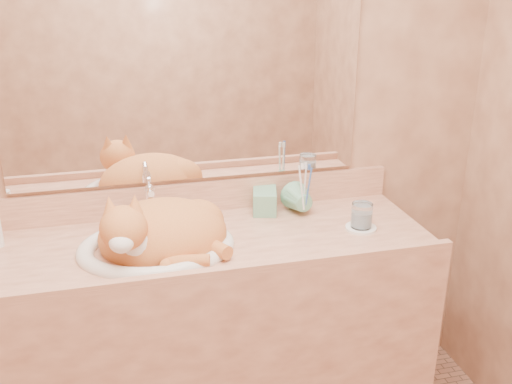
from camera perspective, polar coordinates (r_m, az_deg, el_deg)
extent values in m
cube|color=brown|center=(2.11, -6.96, 8.15)|extent=(2.40, 0.02, 2.50)
cube|color=white|center=(2.07, -7.09, 11.85)|extent=(1.30, 0.02, 0.80)
imported|color=#6BAB85|center=(2.12, 0.90, -0.19)|extent=(0.11, 0.11, 0.20)
imported|color=#6BAB85|center=(2.15, 4.89, -1.31)|extent=(0.12, 0.12, 0.10)
cylinder|color=white|center=(2.10, 10.44, -3.55)|extent=(0.11, 0.11, 0.01)
cylinder|color=white|center=(2.08, 10.53, -2.31)|extent=(0.08, 0.08, 0.09)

